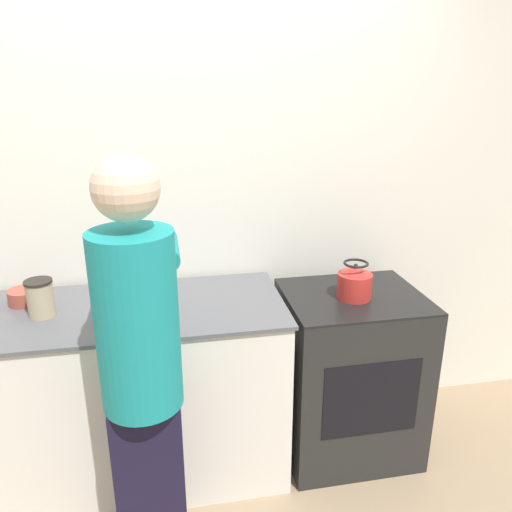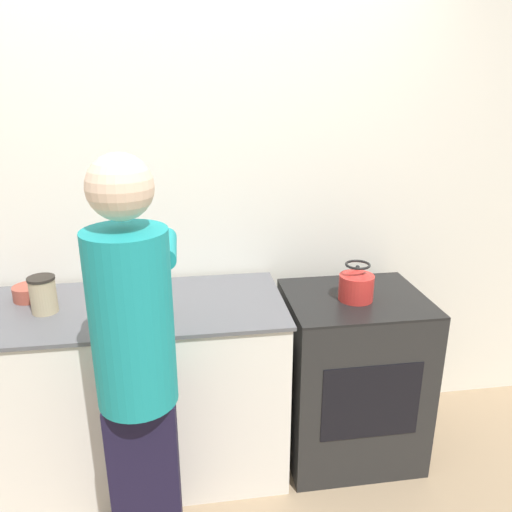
% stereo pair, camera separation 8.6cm
% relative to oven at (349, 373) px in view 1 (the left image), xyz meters
% --- Properties ---
extents(ground_plane, '(12.00, 12.00, 0.00)m').
position_rel_oven_xyz_m(ground_plane, '(-0.79, -0.29, -0.45)').
color(ground_plane, '#997F60').
extents(wall_back, '(8.00, 0.05, 2.60)m').
position_rel_oven_xyz_m(wall_back, '(-0.79, 0.42, 0.85)').
color(wall_back, silver).
rests_on(wall_back, ground_plane).
extents(counter, '(1.57, 0.67, 0.92)m').
position_rel_oven_xyz_m(counter, '(-1.16, 0.03, 0.01)').
color(counter, silver).
rests_on(counter, ground_plane).
extents(oven, '(0.69, 0.58, 0.90)m').
position_rel_oven_xyz_m(oven, '(0.00, 0.00, 0.00)').
color(oven, black).
rests_on(oven, ground_plane).
extents(person, '(0.33, 0.57, 1.70)m').
position_rel_oven_xyz_m(person, '(-1.03, -0.53, 0.49)').
color(person, black).
rests_on(person, ground_plane).
extents(cutting_board, '(0.29, 0.20, 0.02)m').
position_rel_oven_xyz_m(cutting_board, '(-1.08, -0.07, 0.47)').
color(cutting_board, '#A87A4C').
rests_on(cutting_board, counter).
extents(knife, '(0.23, 0.08, 0.01)m').
position_rel_oven_xyz_m(knife, '(-1.05, -0.09, 0.48)').
color(knife, silver).
rests_on(knife, cutting_board).
extents(kettle, '(0.17, 0.17, 0.19)m').
position_rel_oven_xyz_m(kettle, '(-0.02, -0.03, 0.53)').
color(kettle, red).
rests_on(kettle, oven).
extents(bowl_prep, '(0.15, 0.15, 0.07)m').
position_rel_oven_xyz_m(bowl_prep, '(-1.58, 0.18, 0.50)').
color(bowl_prep, '#9E4738').
rests_on(bowl_prep, counter).
extents(canister_jar, '(0.12, 0.12, 0.17)m').
position_rel_oven_xyz_m(canister_jar, '(-1.47, 0.02, 0.55)').
color(canister_jar, tan).
rests_on(canister_jar, counter).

